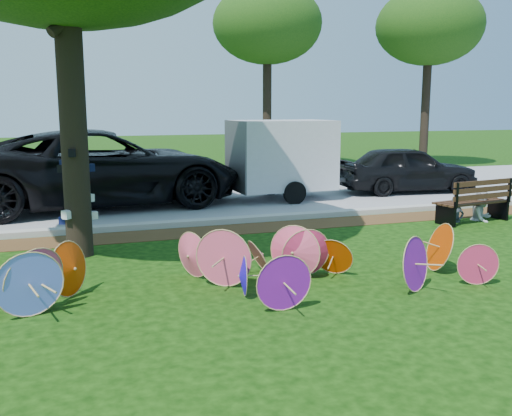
{
  "coord_description": "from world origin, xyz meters",
  "views": [
    {
      "loc": [
        -2.4,
        -6.61,
        2.52
      ],
      "look_at": [
        0.5,
        2.0,
        0.9
      ],
      "focal_mm": 40.0,
      "sensor_mm": 36.0,
      "label": 1
    }
  ],
  "objects_px": {
    "park_bench": "(471,201)",
    "cargo_trailer": "(282,155)",
    "person_right": "(483,192)",
    "dark_pickup": "(407,169)",
    "black_van": "(102,168)",
    "person_left": "(457,199)",
    "parasol_pile": "(245,263)"
  },
  "relations": [
    {
      "from": "black_van",
      "to": "person_left",
      "type": "height_order",
      "value": "black_van"
    },
    {
      "from": "dark_pickup",
      "to": "person_right",
      "type": "bearing_deg",
      "value": 174.92
    },
    {
      "from": "dark_pickup",
      "to": "cargo_trailer",
      "type": "bearing_deg",
      "value": 96.21
    },
    {
      "from": "cargo_trailer",
      "to": "person_left",
      "type": "bearing_deg",
      "value": -61.24
    },
    {
      "from": "cargo_trailer",
      "to": "black_van",
      "type": "bearing_deg",
      "value": 172.62
    },
    {
      "from": "park_bench",
      "to": "person_right",
      "type": "distance_m",
      "value": 0.39
    },
    {
      "from": "cargo_trailer",
      "to": "park_bench",
      "type": "bearing_deg",
      "value": -58.16
    },
    {
      "from": "black_van",
      "to": "person_right",
      "type": "xyz_separation_m",
      "value": [
        7.94,
        -4.61,
        -0.33
      ]
    },
    {
      "from": "park_bench",
      "to": "person_left",
      "type": "distance_m",
      "value": 0.36
    },
    {
      "from": "parasol_pile",
      "to": "dark_pickup",
      "type": "height_order",
      "value": "dark_pickup"
    },
    {
      "from": "dark_pickup",
      "to": "person_left",
      "type": "distance_m",
      "value": 4.49
    },
    {
      "from": "park_bench",
      "to": "cargo_trailer",
      "type": "bearing_deg",
      "value": 115.21
    },
    {
      "from": "parasol_pile",
      "to": "person_left",
      "type": "relative_size",
      "value": 6.4
    },
    {
      "from": "cargo_trailer",
      "to": "person_left",
      "type": "relative_size",
      "value": 2.52
    },
    {
      "from": "park_bench",
      "to": "person_right",
      "type": "xyz_separation_m",
      "value": [
        0.35,
        0.05,
        0.18
      ]
    },
    {
      "from": "parasol_pile",
      "to": "dark_pickup",
      "type": "bearing_deg",
      "value": 44.62
    },
    {
      "from": "parasol_pile",
      "to": "cargo_trailer",
      "type": "height_order",
      "value": "cargo_trailer"
    },
    {
      "from": "cargo_trailer",
      "to": "dark_pickup",
      "type": "bearing_deg",
      "value": -1.59
    },
    {
      "from": "person_left",
      "to": "park_bench",
      "type": "bearing_deg",
      "value": -4.1
    },
    {
      "from": "black_van",
      "to": "person_left",
      "type": "distance_m",
      "value": 8.59
    },
    {
      "from": "parasol_pile",
      "to": "black_van",
      "type": "relative_size",
      "value": 0.96
    },
    {
      "from": "person_left",
      "to": "cargo_trailer",
      "type": "bearing_deg",
      "value": 125.0
    },
    {
      "from": "park_bench",
      "to": "dark_pickup",
      "type": "bearing_deg",
      "value": 66.15
    },
    {
      "from": "black_van",
      "to": "park_bench",
      "type": "relative_size",
      "value": 3.87
    },
    {
      "from": "dark_pickup",
      "to": "person_left",
      "type": "height_order",
      "value": "dark_pickup"
    },
    {
      "from": "parasol_pile",
      "to": "park_bench",
      "type": "xyz_separation_m",
      "value": [
        6.19,
        2.97,
        0.09
      ]
    },
    {
      "from": "cargo_trailer",
      "to": "park_bench",
      "type": "xyz_separation_m",
      "value": [
        2.86,
        -4.23,
        -0.76
      ]
    },
    {
      "from": "dark_pickup",
      "to": "cargo_trailer",
      "type": "relative_size",
      "value": 1.53
    },
    {
      "from": "cargo_trailer",
      "to": "person_left",
      "type": "height_order",
      "value": "cargo_trailer"
    },
    {
      "from": "dark_pickup",
      "to": "park_bench",
      "type": "xyz_separation_m",
      "value": [
        -1.15,
        -4.28,
        -0.22
      ]
    },
    {
      "from": "person_right",
      "to": "black_van",
      "type": "bearing_deg",
      "value": 131.52
    },
    {
      "from": "person_right",
      "to": "park_bench",
      "type": "bearing_deg",
      "value": 169.79
    }
  ]
}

